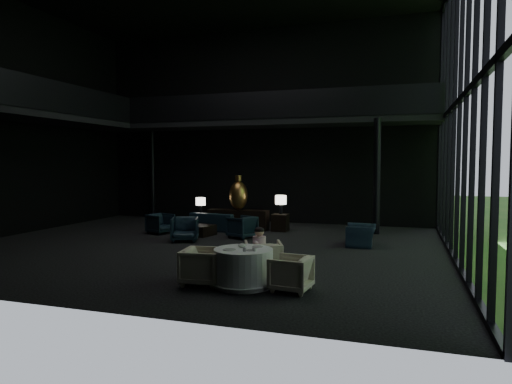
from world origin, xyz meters
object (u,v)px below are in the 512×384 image
(child, at_px, (259,241))
(dining_chair_west, at_px, (203,264))
(window_armchair, at_px, (361,233))
(console, at_px, (238,219))
(bronze_urn, at_px, (238,195))
(side_table_right, at_px, (280,223))
(lounge_armchair_south, at_px, (185,227))
(side_table_left, at_px, (200,220))
(lounge_armchair_east, at_px, (242,226))
(dining_chair_east, at_px, (291,272))
(dining_chair_north, at_px, (263,255))
(table_lamp_right, at_px, (281,201))
(sofa, at_px, (216,217))
(table_lamp_left, at_px, (201,202))
(dining_table, at_px, (243,270))
(lounge_armchair_west, at_px, (160,223))
(coffee_table, at_px, (201,230))

(child, bearing_deg, dining_chair_west, 50.71)
(window_armchair, bearing_deg, console, -117.05)
(bronze_urn, relative_size, side_table_right, 2.08)
(dining_chair_west, bearing_deg, window_armchair, -33.48)
(lounge_armchair_south, bearing_deg, side_table_left, 85.12)
(lounge_armchair_east, relative_size, dining_chair_east, 1.13)
(dining_chair_west, bearing_deg, console, 8.09)
(dining_chair_north, bearing_deg, table_lamp_right, -100.40)
(table_lamp_right, xyz_separation_m, sofa, (-2.31, -0.61, -0.63))
(side_table_right, bearing_deg, lounge_armchair_east, -113.17)
(table_lamp_left, distance_m, table_lamp_right, 3.20)
(console, bearing_deg, table_lamp_left, 174.01)
(table_lamp_right, xyz_separation_m, child, (1.23, -6.52, -0.34))
(bronze_urn, bearing_deg, console, -90.00)
(window_armchair, bearing_deg, bronze_urn, -117.34)
(dining_table, bearing_deg, dining_chair_east, -3.59)
(lounge_armchair_west, bearing_deg, dining_chair_west, -124.90)
(bronze_urn, relative_size, table_lamp_right, 1.89)
(coffee_table, bearing_deg, sofa, 89.44)
(coffee_table, bearing_deg, bronze_urn, 68.17)
(table_lamp_left, xyz_separation_m, child, (4.43, -6.56, -0.20))
(bronze_urn, xyz_separation_m, table_lamp_right, (1.60, 0.10, -0.17))
(console, bearing_deg, side_table_left, 176.19)
(lounge_armchair_west, distance_m, child, 6.85)
(table_lamp_right, relative_size, window_armchair, 0.77)
(lounge_armchair_east, xyz_separation_m, dining_table, (1.99, -5.48, -0.08))
(dining_chair_west, distance_m, child, 1.41)
(window_armchair, bearing_deg, table_lamp_left, -112.63)
(coffee_table, height_order, dining_chair_west, dining_chair_west)
(bronze_urn, distance_m, lounge_armchair_south, 3.20)
(side_table_right, bearing_deg, dining_chair_east, -73.66)
(bronze_urn, height_order, table_lamp_right, bronze_urn)
(bronze_urn, distance_m, child, 7.04)
(side_table_left, bearing_deg, coffee_table, -64.82)
(side_table_right, bearing_deg, table_lamp_left, 177.80)
(lounge_armchair_south, bearing_deg, console, 55.67)
(console, relative_size, sofa, 0.95)
(table_lamp_right, distance_m, dining_table, 7.57)
(console, relative_size, dining_chair_north, 2.64)
(table_lamp_left, bearing_deg, lounge_armchair_west, -108.01)
(window_armchair, xyz_separation_m, child, (-1.82, -4.26, 0.37))
(side_table_right, relative_size, child, 0.99)
(side_table_right, bearing_deg, window_armchair, -35.48)
(lounge_armchair_east, xyz_separation_m, lounge_armchair_south, (-1.50, -1.15, 0.04))
(lounge_armchair_east, distance_m, lounge_armchair_south, 1.89)
(lounge_armchair_east, bearing_deg, table_lamp_right, -178.85)
(coffee_table, xyz_separation_m, dining_chair_west, (2.68, -5.69, 0.25))
(dining_table, xyz_separation_m, dining_chair_west, (-0.82, -0.14, 0.10))
(side_table_right, xyz_separation_m, dining_chair_east, (2.18, -7.42, 0.05))
(table_lamp_left, distance_m, dining_chair_west, 8.43)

